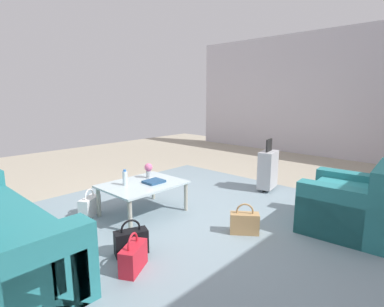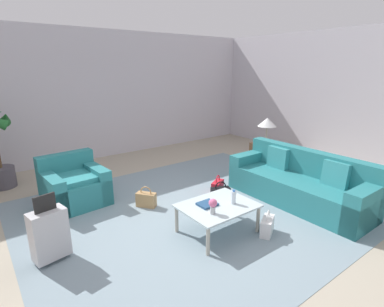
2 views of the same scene
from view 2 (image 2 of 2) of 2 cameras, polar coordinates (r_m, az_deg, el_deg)
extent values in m
plane|color=#A89E89|center=(4.49, -3.52, -13.60)|extent=(12.00, 12.00, 0.00)
cube|color=silver|center=(7.66, -21.08, 10.05)|extent=(10.24, 0.12, 3.10)
cube|color=silver|center=(7.93, 28.83, 9.31)|extent=(0.12, 8.00, 3.10)
cube|color=gray|center=(4.94, 1.06, -10.58)|extent=(5.20, 4.40, 0.01)
cube|color=teal|center=(5.39, 19.31, -6.62)|extent=(0.85, 2.40, 0.45)
cube|color=teal|center=(5.57, 21.34, -3.77)|extent=(0.22, 2.40, 0.87)
cube|color=teal|center=(4.91, 29.99, -9.08)|extent=(0.85, 0.24, 0.63)
cube|color=teal|center=(5.97, 10.81, -2.81)|extent=(0.85, 0.24, 0.63)
cube|color=teal|center=(5.13, 25.70, -3.65)|extent=(0.16, 0.40, 0.41)
cube|color=teal|center=(5.66, 16.08, -0.87)|extent=(0.13, 0.40, 0.40)
cube|color=teal|center=(5.41, -21.30, -6.80)|extent=(0.99, 0.96, 0.44)
cube|color=teal|center=(5.65, -22.73, -3.93)|extent=(0.94, 0.27, 0.82)
cube|color=teal|center=(5.50, -17.85, -5.17)|extent=(0.27, 0.90, 0.60)
cube|color=teal|center=(5.28, -25.08, -6.85)|extent=(0.27, 0.90, 0.60)
cube|color=teal|center=(5.27, -21.39, -4.36)|extent=(0.73, 0.68, 0.08)
cube|color=silver|center=(4.17, 4.91, -9.86)|extent=(1.00, 0.78, 0.02)
cylinder|color=#ADA899|center=(4.26, -2.94, -12.40)|extent=(0.05, 0.05, 0.39)
cylinder|color=#ADA899|center=(4.76, 6.22, -9.21)|extent=(0.05, 0.05, 0.39)
cylinder|color=#ADA899|center=(3.79, 3.07, -16.32)|extent=(0.05, 0.05, 0.39)
cylinder|color=#ADA899|center=(4.35, 12.45, -12.11)|extent=(0.05, 0.05, 0.39)
cylinder|color=silver|center=(4.19, 7.93, -8.31)|extent=(0.06, 0.06, 0.18)
cylinder|color=#2D6BBC|center=(4.15, 7.98, -7.03)|extent=(0.04, 0.04, 0.02)
cube|color=navy|center=(4.14, 2.92, -9.60)|extent=(0.25, 0.21, 0.03)
cylinder|color=#B2B7BC|center=(3.91, 3.98, -10.69)|extent=(0.07, 0.07, 0.10)
sphere|color=#DB6693|center=(3.87, 4.01, -9.36)|extent=(0.11, 0.11, 0.11)
cube|color=#513823|center=(7.10, 13.72, -0.24)|extent=(0.52, 0.52, 0.56)
cylinder|color=#ADA899|center=(7.03, 13.88, 2.03)|extent=(0.18, 0.18, 0.02)
cylinder|color=#ADA899|center=(6.98, 13.98, 3.58)|extent=(0.04, 0.04, 0.37)
cone|color=white|center=(6.93, 14.14, 5.82)|extent=(0.42, 0.42, 0.19)
cube|color=#B7B7BC|center=(3.98, -25.53, -13.73)|extent=(0.43, 0.29, 0.60)
cube|color=black|center=(3.81, -26.26, -8.46)|extent=(0.24, 0.07, 0.20)
cylinder|color=black|center=(4.11, -26.83, -18.24)|extent=(0.03, 0.05, 0.05)
cylinder|color=black|center=(4.19, -23.14, -17.06)|extent=(0.03, 0.05, 0.05)
cube|color=black|center=(5.22, 5.43, -7.74)|extent=(0.35, 0.25, 0.24)
torus|color=black|center=(5.16, 5.47, -6.32)|extent=(0.19, 0.09, 0.20)
cube|color=white|center=(4.36, 14.14, -13.28)|extent=(0.35, 0.28, 0.24)
torus|color=white|center=(4.30, 14.27, -11.65)|extent=(0.18, 0.11, 0.20)
cube|color=red|center=(5.49, 4.88, -6.48)|extent=(0.35, 0.28, 0.24)
torus|color=red|center=(5.44, 4.92, -5.12)|extent=(0.18, 0.11, 0.20)
cube|color=tan|center=(5.05, -8.72, -8.72)|extent=(0.30, 0.34, 0.24)
torus|color=tan|center=(4.99, -8.79, -7.26)|extent=(0.13, 0.17, 0.20)
cylinder|color=#514C56|center=(6.79, -32.43, -3.85)|extent=(0.47, 0.47, 0.40)
cone|color=#23662D|center=(6.56, -32.01, 5.76)|extent=(0.20, 0.49, 0.38)
camera|label=1|loc=(7.56, 2.92, 10.92)|focal=28.00mm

